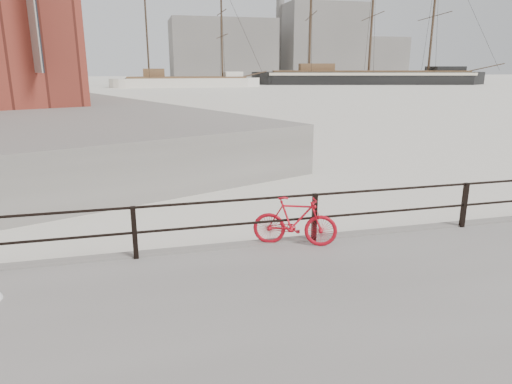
{
  "coord_description": "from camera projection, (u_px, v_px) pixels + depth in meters",
  "views": [
    {
      "loc": [
        -6.78,
        -8.28,
        3.77
      ],
      "look_at": [
        -4.29,
        1.5,
        1.0
      ],
      "focal_mm": 32.0,
      "sensor_mm": 36.0,
      "label": 1
    }
  ],
  "objects": [
    {
      "name": "industrial_mid",
      "position": [
        320.0,
        42.0,
        155.76
      ],
      "size": [
        26.0,
        20.0,
        24.0
      ],
      "primitive_type": "cube",
      "color": "gray",
      "rests_on": "ground"
    },
    {
      "name": "industrial_west",
      "position": [
        222.0,
        50.0,
        143.55
      ],
      "size": [
        32.0,
        18.0,
        18.0
      ],
      "primitive_type": "cube",
      "color": "gray",
      "rests_on": "ground"
    },
    {
      "name": "barque_black",
      "position": [
        368.0,
        84.0,
        103.28
      ],
      "size": [
        62.05,
        32.94,
        33.52
      ],
      "primitive_type": null,
      "rotation": [
        0.0,
        0.0,
        -0.24
      ],
      "color": "black",
      "rests_on": "ground"
    },
    {
      "name": "industrial_east",
      "position": [
        373.0,
        58.0,
        167.22
      ],
      "size": [
        20.0,
        16.0,
        14.0
      ],
      "primitive_type": "cube",
      "color": "gray",
      "rests_on": "ground"
    },
    {
      "name": "guardrail",
      "position": [
        464.0,
        205.0,
        9.98
      ],
      "size": [
        28.0,
        0.1,
        1.0
      ],
      "primitive_type": null,
      "color": "black",
      "rests_on": "promenade"
    },
    {
      "name": "bicycle",
      "position": [
        295.0,
        221.0,
        8.95
      ],
      "size": [
        1.62,
        0.86,
        1.0
      ],
      "primitive_type": "imported",
      "rotation": [
        0.0,
        0.0,
        -0.39
      ],
      "color": "#B80C1A",
      "rests_on": "promenade"
    },
    {
      "name": "schooner_left",
      "position": [
        6.0,
        94.0,
        65.9
      ],
      "size": [
        22.03,
        10.02,
        16.96
      ],
      "primitive_type": null,
      "rotation": [
        0.0,
        0.0,
        0.0
      ],
      "color": "white",
      "rests_on": "ground"
    },
    {
      "name": "ground",
      "position": [
        455.0,
        239.0,
        10.35
      ],
      "size": [
        400.0,
        400.0,
        0.0
      ],
      "primitive_type": "plane",
      "color": "white",
      "rests_on": "ground"
    },
    {
      "name": "schooner_mid",
      "position": [
        187.0,
        87.0,
        89.39
      ],
      "size": [
        31.44,
        13.8,
        22.23
      ],
      "primitive_type": null,
      "rotation": [
        0.0,
        0.0,
        -0.02
      ],
      "color": "silver",
      "rests_on": "ground"
    },
    {
      "name": "smokestack",
      "position": [
        280.0,
        11.0,
        154.69
      ],
      "size": [
        2.8,
        2.8,
        44.0
      ],
      "primitive_type": "cylinder",
      "color": "gray",
      "rests_on": "ground"
    }
  ]
}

